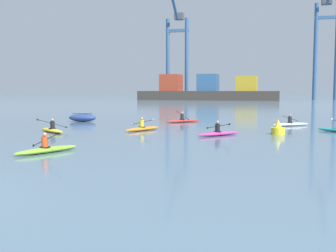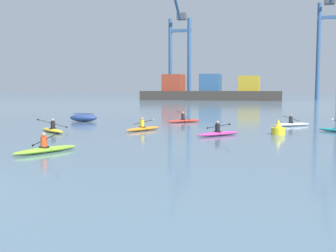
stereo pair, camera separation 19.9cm
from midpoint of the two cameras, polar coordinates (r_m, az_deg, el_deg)
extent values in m
cube|color=#38332D|center=(119.27, 5.51, 4.22)|extent=(39.76, 9.65, 2.61)
cube|color=#993823|center=(121.52, 0.40, 6.01)|extent=(5.57, 6.76, 4.82)
cube|color=#2D5684|center=(119.27, 5.53, 6.00)|extent=(5.57, 6.76, 4.81)
cube|color=#B29323|center=(118.00, 10.80, 5.80)|extent=(5.57, 6.76, 4.19)
cylinder|color=#335684|center=(132.83, -0.06, 9.23)|extent=(1.20, 1.20, 25.33)
cylinder|color=#335684|center=(131.40, 2.56, 9.27)|extent=(1.20, 1.20, 25.33)
cube|color=#335684|center=(133.03, 1.25, 13.06)|extent=(7.34, 0.90, 0.90)
cube|color=#47474C|center=(136.18, 1.51, 14.92)|extent=(2.80, 2.80, 2.00)
cylinder|color=#335684|center=(130.49, 19.69, 9.63)|extent=(1.20, 1.20, 28.13)
cube|color=#335684|center=(131.97, 21.13, 13.84)|extent=(7.09, 0.90, 0.90)
cube|color=#47474C|center=(135.34, 21.09, 15.86)|extent=(2.80, 2.80, 2.00)
ellipsoid|color=navy|center=(38.68, -11.90, 1.12)|extent=(2.67, 1.27, 0.70)
cube|color=navy|center=(38.65, -11.91, 1.68)|extent=(1.95, 0.19, 0.06)
cylinder|color=yellow|center=(27.88, 14.77, -0.67)|extent=(0.90, 0.90, 0.45)
cone|color=yellow|center=(27.84, 14.80, 0.36)|extent=(0.50, 0.49, 0.55)
ellipsoid|color=yellow|center=(29.42, -15.94, -0.59)|extent=(3.05, 2.56, 0.26)
torus|color=black|center=(29.32, -15.87, -0.33)|extent=(0.69, 0.69, 0.05)
cylinder|color=black|center=(29.30, -15.88, 0.13)|extent=(0.30, 0.30, 0.50)
sphere|color=tan|center=(29.27, -15.90, 0.82)|extent=(0.19, 0.19, 0.19)
cylinder|color=black|center=(29.34, -15.92, 0.34)|extent=(1.27, 1.61, 0.65)
ellipsoid|color=black|center=(28.96, -17.79, 0.84)|extent=(0.16, 0.19, 0.16)
ellipsoid|color=black|center=(29.74, -14.11, -0.16)|extent=(0.16, 0.19, 0.16)
ellipsoid|color=silver|center=(34.71, 16.49, 0.22)|extent=(3.09, 2.50, 0.26)
torus|color=black|center=(34.64, 16.36, 0.45)|extent=(0.69, 0.69, 0.05)
cylinder|color=#23232D|center=(34.62, 16.37, 0.84)|extent=(0.30, 0.30, 0.50)
sphere|color=tan|center=(34.60, 16.39, 1.42)|extent=(0.19, 0.19, 0.19)
cylinder|color=black|center=(34.64, 16.44, 1.01)|extent=(1.26, 1.70, 0.34)
ellipsoid|color=yellow|center=(35.46, 15.42, 1.37)|extent=(0.15, 0.18, 0.13)
ellipsoid|color=yellow|center=(33.84, 17.52, 0.64)|extent=(0.15, 0.18, 0.13)
ellipsoid|color=#C13384|center=(26.41, 6.81, -1.05)|extent=(2.65, 2.98, 0.26)
torus|color=black|center=(26.33, 6.65, -0.76)|extent=(0.69, 0.69, 0.05)
cylinder|color=black|center=(26.31, 6.65, -0.24)|extent=(0.30, 0.30, 0.50)
sphere|color=tan|center=(26.28, 6.66, 0.52)|extent=(0.19, 0.19, 0.19)
cylinder|color=black|center=(26.33, 6.74, -0.02)|extent=(1.60, 1.36, 0.42)
ellipsoid|color=black|center=(27.13, 5.28, -0.27)|extent=(0.18, 0.16, 0.14)
ellipsoid|color=black|center=(25.56, 8.28, 0.25)|extent=(0.18, 0.16, 0.14)
ellipsoid|color=red|center=(37.06, 1.95, 0.72)|extent=(2.89, 2.77, 0.26)
torus|color=black|center=(37.00, 1.81, 0.93)|extent=(0.69, 0.69, 0.05)
cylinder|color=#23232D|center=(36.98, 1.81, 1.30)|extent=(0.30, 0.30, 0.50)
sphere|color=tan|center=(36.96, 1.81, 1.84)|extent=(0.19, 0.19, 0.19)
cylinder|color=black|center=(37.00, 1.88, 1.46)|extent=(1.40, 1.49, 0.66)
ellipsoid|color=black|center=(37.85, 1.12, 2.02)|extent=(0.17, 0.18, 0.16)
ellipsoid|color=black|center=(36.16, 2.68, 0.87)|extent=(0.17, 0.18, 0.16)
ellipsoid|color=#7ABC2D|center=(19.96, -16.70, -3.19)|extent=(1.92, 3.35, 0.26)
torus|color=black|center=(19.89, -16.95, -2.82)|extent=(0.65, 0.65, 0.05)
cylinder|color=#DB471E|center=(19.86, -16.96, -2.13)|extent=(0.30, 0.30, 0.50)
sphere|color=tan|center=(19.82, -16.99, -1.13)|extent=(0.19, 0.19, 0.19)
cylinder|color=black|center=(19.88, -16.85, -1.83)|extent=(1.83, 0.83, 0.75)
ellipsoid|color=black|center=(20.73, -18.38, -2.59)|extent=(0.21, 0.12, 0.16)
ellipsoid|color=black|center=(19.04, -15.19, -1.00)|extent=(0.21, 0.12, 0.16)
ellipsoid|color=orange|center=(29.55, -3.70, -0.38)|extent=(1.98, 3.33, 0.26)
torus|color=black|center=(29.46, -3.84, -0.13)|extent=(0.65, 0.65, 0.05)
cylinder|color=gold|center=(29.44, -3.84, 0.34)|extent=(0.30, 0.30, 0.50)
sphere|color=tan|center=(29.42, -3.84, 1.02)|extent=(0.19, 0.19, 0.19)
cylinder|color=black|center=(29.47, -3.77, 0.54)|extent=(1.88, 0.90, 0.47)
ellipsoid|color=silver|center=(30.20, -5.18, 0.22)|extent=(0.20, 0.12, 0.15)
ellipsoid|color=silver|center=(28.76, -2.30, 0.87)|extent=(0.20, 0.12, 0.15)
ellipsoid|color=silver|center=(29.68, 21.59, 0.90)|extent=(0.17, 0.18, 0.16)
camera|label=1|loc=(0.10, -90.22, -0.02)|focal=44.02mm
camera|label=2|loc=(0.10, 89.78, 0.02)|focal=44.02mm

